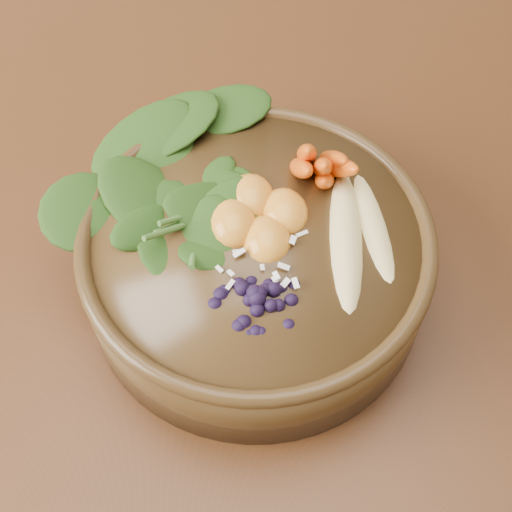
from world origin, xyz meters
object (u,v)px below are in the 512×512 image
(stoneware_bowl, at_px, (256,263))
(kale_heap, at_px, (202,161))
(mandarin_cluster, at_px, (259,206))
(blueberry_pile, at_px, (260,286))
(banana_halves, at_px, (362,222))
(dining_table, at_px, (206,210))
(carrot_cluster, at_px, (320,130))

(stoneware_bowl, height_order, kale_heap, kale_heap)
(kale_heap, xyz_separation_m, mandarin_cluster, (0.04, -0.05, -0.01))
(mandarin_cluster, xyz_separation_m, blueberry_pile, (-0.01, -0.08, 0.00))
(banana_halves, relative_size, blueberry_pile, 1.21)
(stoneware_bowl, height_order, blueberry_pile, blueberry_pile)
(dining_table, distance_m, kale_heap, 0.22)
(dining_table, height_order, blueberry_pile, blueberry_pile)
(carrot_cluster, distance_m, mandarin_cluster, 0.08)
(banana_halves, bearing_deg, kale_heap, 156.45)
(kale_heap, bearing_deg, mandarin_cluster, -46.66)
(kale_heap, bearing_deg, blueberry_pile, -73.08)
(carrot_cluster, bearing_deg, blueberry_pile, -109.55)
(stoneware_bowl, xyz_separation_m, banana_halves, (0.08, -0.00, 0.05))
(blueberry_pile, bearing_deg, kale_heap, 106.92)
(dining_table, distance_m, banana_halves, 0.28)
(dining_table, xyz_separation_m, blueberry_pile, (0.04, -0.22, 0.19))
(dining_table, bearing_deg, carrot_cluster, -41.38)
(kale_heap, xyz_separation_m, carrot_cluster, (0.10, 0.01, 0.02))
(blueberry_pile, bearing_deg, dining_table, 100.53)
(dining_table, distance_m, blueberry_pile, 0.29)
(dining_table, xyz_separation_m, kale_heap, (0.00, -0.10, 0.19))
(mandarin_cluster, height_order, blueberry_pile, blueberry_pile)
(kale_heap, height_order, banana_halves, kale_heap)
(carrot_cluster, relative_size, blueberry_pile, 0.60)
(dining_table, distance_m, mandarin_cluster, 0.24)
(dining_table, height_order, stoneware_bowl, stoneware_bowl)
(mandarin_cluster, bearing_deg, blueberry_pile, -94.14)
(stoneware_bowl, height_order, carrot_cluster, carrot_cluster)
(carrot_cluster, xyz_separation_m, blueberry_pile, (-0.06, -0.13, -0.02))
(kale_heap, bearing_deg, carrot_cluster, 5.64)
(carrot_cluster, height_order, mandarin_cluster, carrot_cluster)
(carrot_cluster, bearing_deg, mandarin_cluster, -129.81)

